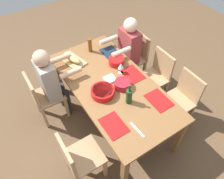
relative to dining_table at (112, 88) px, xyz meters
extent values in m
plane|color=brown|center=(0.00, 0.00, -0.66)|extent=(8.00, 8.00, 0.00)
cube|color=brown|center=(0.00, 0.00, 0.06)|extent=(1.96, 0.98, 0.04)
cube|color=brown|center=(-0.92, -0.43, -0.31)|extent=(0.07, 0.07, 0.70)
cube|color=brown|center=(0.92, -0.43, -0.31)|extent=(0.07, 0.07, 0.70)
cube|color=brown|center=(-0.92, 0.43, -0.31)|extent=(0.07, 0.07, 0.70)
cube|color=brown|center=(0.92, 0.43, -0.31)|extent=(0.07, 0.07, 0.70)
cube|color=#A87F56|center=(0.54, -0.73, -0.23)|extent=(0.40, 0.40, 0.03)
cube|color=#A87F56|center=(0.54, -0.91, -0.01)|extent=(0.38, 0.04, 0.40)
cube|color=#A87F56|center=(0.37, -0.56, -0.45)|extent=(0.04, 0.04, 0.42)
cube|color=#A87F56|center=(0.71, -0.56, -0.45)|extent=(0.04, 0.04, 0.42)
cube|color=#A87F56|center=(0.37, -0.90, -0.45)|extent=(0.04, 0.04, 0.42)
cube|color=#A87F56|center=(0.71, -0.90, -0.45)|extent=(0.04, 0.04, 0.42)
cylinder|color=#2D2D38|center=(0.46, -0.51, -0.44)|extent=(0.11, 0.11, 0.45)
cylinder|color=#2D2D38|center=(0.62, -0.51, -0.44)|extent=(0.11, 0.11, 0.45)
cube|color=maroon|center=(0.54, -0.67, 0.06)|extent=(0.34, 0.20, 0.55)
cylinder|color=beige|center=(0.37, -0.40, 0.18)|extent=(0.07, 0.30, 0.07)
cylinder|color=beige|center=(0.71, -0.40, 0.18)|extent=(0.07, 0.30, 0.07)
sphere|color=beige|center=(0.54, -0.67, 0.43)|extent=(0.21, 0.21, 0.21)
cube|color=#A87F56|center=(-0.54, 0.73, -0.23)|extent=(0.40, 0.40, 0.03)
cube|color=#A87F56|center=(-0.54, 0.91, -0.01)|extent=(0.38, 0.04, 0.40)
cube|color=#A87F56|center=(-0.37, 0.56, -0.45)|extent=(0.04, 0.04, 0.42)
cube|color=#A87F56|center=(-0.71, 0.56, -0.45)|extent=(0.04, 0.04, 0.42)
cube|color=#A87F56|center=(-0.37, 0.90, -0.45)|extent=(0.04, 0.04, 0.42)
cube|color=#A87F56|center=(0.54, 0.73, -0.23)|extent=(0.40, 0.40, 0.03)
cube|color=#A87F56|center=(0.54, 0.91, -0.01)|extent=(0.38, 0.04, 0.40)
cube|color=#A87F56|center=(0.71, 0.56, -0.45)|extent=(0.04, 0.04, 0.42)
cube|color=#A87F56|center=(0.37, 0.56, -0.45)|extent=(0.04, 0.04, 0.42)
cube|color=#A87F56|center=(0.71, 0.90, -0.45)|extent=(0.04, 0.04, 0.42)
cube|color=#A87F56|center=(0.37, 0.90, -0.45)|extent=(0.04, 0.04, 0.42)
cylinder|color=#2D2D38|center=(0.62, 0.51, -0.44)|extent=(0.11, 0.11, 0.45)
cylinder|color=#2D2D38|center=(0.46, 0.51, -0.44)|extent=(0.11, 0.11, 0.45)
cube|color=gray|center=(0.54, 0.67, 0.06)|extent=(0.34, 0.20, 0.55)
cylinder|color=tan|center=(0.71, 0.40, 0.18)|extent=(0.07, 0.30, 0.07)
cylinder|color=tan|center=(0.37, 0.40, 0.18)|extent=(0.07, 0.30, 0.07)
sphere|color=tan|center=(0.54, 0.67, 0.43)|extent=(0.21, 0.21, 0.21)
cube|color=#A87F56|center=(-0.54, -0.73, -0.23)|extent=(0.40, 0.40, 0.03)
cube|color=#A87F56|center=(-0.54, -0.91, -0.01)|extent=(0.38, 0.04, 0.40)
cube|color=#A87F56|center=(-0.71, -0.56, -0.45)|extent=(0.04, 0.04, 0.42)
cube|color=#A87F56|center=(-0.37, -0.56, -0.45)|extent=(0.04, 0.04, 0.42)
cube|color=#A87F56|center=(-0.71, -0.90, -0.45)|extent=(0.04, 0.04, 0.42)
cube|color=#A87F56|center=(-0.37, -0.90, -0.45)|extent=(0.04, 0.04, 0.42)
cube|color=#A87F56|center=(0.00, -0.73, -0.23)|extent=(0.40, 0.40, 0.03)
cube|color=#A87F56|center=(0.00, -0.91, -0.01)|extent=(0.38, 0.04, 0.40)
cube|color=#A87F56|center=(-0.17, -0.56, -0.45)|extent=(0.04, 0.04, 0.42)
cube|color=#A87F56|center=(0.17, -0.56, -0.45)|extent=(0.04, 0.04, 0.42)
cube|color=#A87F56|center=(-0.17, -0.90, -0.45)|extent=(0.04, 0.04, 0.42)
cube|color=#A87F56|center=(0.17, -0.90, -0.45)|extent=(0.04, 0.04, 0.42)
cylinder|color=#B21923|center=(-0.11, -0.08, 0.12)|extent=(0.20, 0.20, 0.09)
cylinder|color=orange|center=(-0.11, -0.08, 0.15)|extent=(0.18, 0.18, 0.03)
cylinder|color=red|center=(-0.09, 0.19, 0.12)|extent=(0.29, 0.29, 0.08)
cylinder|color=#669E33|center=(-0.09, 0.19, 0.15)|extent=(0.26, 0.26, 0.03)
cylinder|color=red|center=(0.30, -0.26, 0.12)|extent=(0.21, 0.21, 0.10)
cylinder|color=#2D7028|center=(0.30, -0.26, 0.16)|extent=(0.19, 0.19, 0.03)
cube|color=tan|center=(0.68, 0.23, 0.09)|extent=(0.44, 0.31, 0.02)
ellipsoid|color=tan|center=(0.68, 0.23, 0.14)|extent=(0.34, 0.18, 0.09)
cylinder|color=#193819|center=(-0.36, -0.01, 0.18)|extent=(0.08, 0.08, 0.20)
cylinder|color=#193819|center=(-0.36, -0.01, 0.32)|extent=(0.03, 0.03, 0.09)
cylinder|color=brown|center=(0.74, -0.10, 0.19)|extent=(0.06, 0.06, 0.22)
cylinder|color=silver|center=(0.11, -0.21, 0.08)|extent=(0.07, 0.07, 0.01)
cylinder|color=silver|center=(0.11, -0.21, 0.12)|extent=(0.01, 0.01, 0.07)
cone|color=silver|center=(0.11, -0.21, 0.20)|extent=(0.08, 0.08, 0.08)
cube|color=#142333|center=(0.54, -0.33, 0.08)|extent=(0.32, 0.23, 0.01)
cube|color=maroon|center=(-0.54, 0.33, 0.08)|extent=(0.32, 0.23, 0.01)
cube|color=maroon|center=(-0.54, -0.33, 0.08)|extent=(0.32, 0.23, 0.01)
cube|color=maroon|center=(0.00, -0.33, 0.08)|extent=(0.32, 0.23, 0.01)
cube|color=silver|center=(-0.72, 0.14, 0.08)|extent=(0.23, 0.04, 0.01)
cube|color=white|center=(0.08, -0.02, 0.09)|extent=(0.14, 0.14, 0.02)
camera|label=1|loc=(-1.62, 1.05, 2.13)|focal=34.81mm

